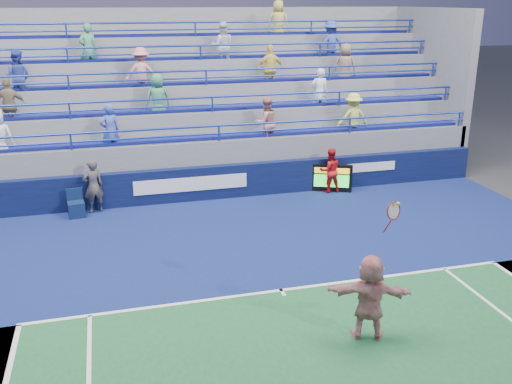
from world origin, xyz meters
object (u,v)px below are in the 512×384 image
object	(u,v)px
serve_speed_board	(332,178)
line_judge	(93,186)
judge_chair	(76,208)
tennis_player	(370,297)
ball_girl	(330,171)

from	to	relation	value
serve_speed_board	line_judge	bearing A→B (deg)	179.75
judge_chair	tennis_player	bearing A→B (deg)	-55.58
serve_speed_board	judge_chair	distance (m)	8.20
serve_speed_board	ball_girl	distance (m)	0.29
serve_speed_board	ball_girl	xyz separation A→B (m)	(-0.08, -0.02, 0.28)
tennis_player	line_judge	bearing A→B (deg)	121.03
serve_speed_board	judge_chair	world-z (taller)	serve_speed_board
judge_chair	line_judge	size ratio (longest dim) A/B	0.50
line_judge	serve_speed_board	bearing A→B (deg)	161.29
serve_speed_board	ball_girl	world-z (taller)	ball_girl
tennis_player	ball_girl	xyz separation A→B (m)	(2.57, 8.30, -0.10)
line_judge	ball_girl	size ratio (longest dim) A/B	1.11
serve_speed_board	line_judge	world-z (taller)	line_judge
judge_chair	ball_girl	world-z (taller)	ball_girl
judge_chair	tennis_player	xyz separation A→B (m)	(5.55, -8.10, 0.59)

